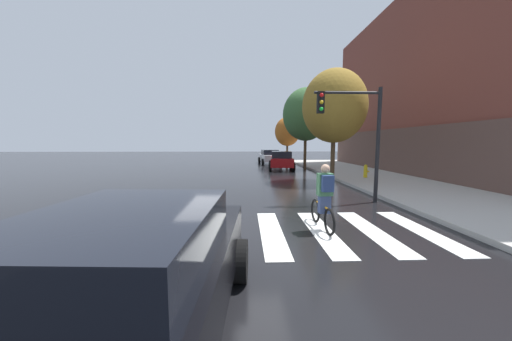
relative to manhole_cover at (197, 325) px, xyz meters
name	(u,v)px	position (x,y,z in m)	size (l,w,h in m)	color
ground_plane	(238,232)	(0.41, 3.29, 0.00)	(120.00, 120.00, 0.00)	black
crosswalk_stripes	(246,232)	(0.60, 3.29, 0.00)	(9.43, 3.35, 0.01)	silver
manhole_cover	(197,325)	(0.00, 0.00, 0.00)	(0.64, 0.64, 0.01)	#473D1E
sedan_near	(132,282)	(-0.55, -0.45, 0.82)	(2.37, 4.70, 1.59)	black
sedan_mid	(281,160)	(3.57, 18.57, 0.78)	(2.40, 4.55, 1.52)	maroon
sedan_far	(270,157)	(3.11, 24.37, 0.76)	(2.29, 4.43, 1.49)	silver
cyclist	(324,197)	(2.58, 3.40, 0.84)	(0.37, 1.71, 1.69)	black
traffic_light_near	(356,125)	(4.61, 6.38, 2.86)	(2.47, 0.28, 4.20)	black
fire_hydrant	(366,171)	(7.78, 12.20, 0.53)	(0.33, 0.22, 0.78)	gold
street_tree_near	(334,106)	(5.54, 11.56, 4.23)	(3.53, 3.53, 6.28)	#4C3823
street_tree_mid	(306,115)	(5.58, 18.67, 4.54)	(3.79, 3.79, 6.73)	#4C3823
street_tree_far	(287,132)	(5.50, 27.64, 3.52)	(2.94, 2.94, 5.23)	#4C3823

